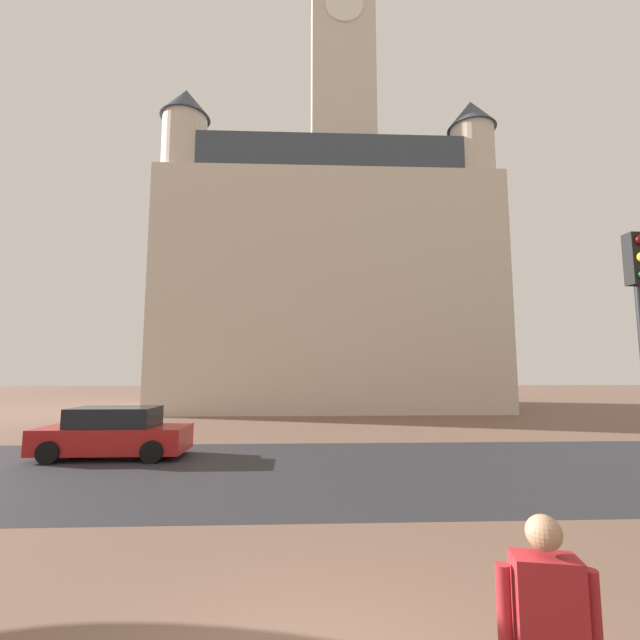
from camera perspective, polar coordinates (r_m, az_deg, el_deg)
name	(u,v)px	position (r m, az deg, el deg)	size (l,w,h in m)	color
ground_plane	(306,458)	(13.67, -1.91, -17.79)	(120.00, 120.00, 0.00)	brown
street_asphalt_strip	(306,469)	(12.15, -1.85, -19.19)	(120.00, 8.17, 0.00)	#2D2D33
landmark_building	(329,268)	(31.85, 1.22, 6.89)	(22.20, 12.02, 37.04)	beige
car_red	(114,434)	(14.93, -25.64, -13.42)	(4.38, 1.93, 1.51)	red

